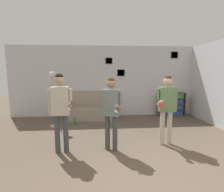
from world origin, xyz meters
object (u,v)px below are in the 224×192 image
Objects in this scene: person_player_foreground_left at (60,105)px; bottle_on_floor at (75,122)px; floor_lamp at (53,89)px; person_player_foreground_center at (111,107)px; bookshelf at (171,104)px; couch at (89,110)px; person_watcher_holding_cup at (167,103)px; drinking_cup at (166,91)px.

bottle_on_floor is (0.01, 1.97, -0.95)m from person_player_foreground_left.
floor_lamp reaches higher than bottle_on_floor.
person_player_foreground_center is at bearing 1.84° from person_player_foreground_left.
bookshelf is at bearing 14.08° from floor_lamp.
person_player_foreground_center is (1.68, -1.80, -0.23)m from floor_lamp.
couch is 3.22m from person_watcher_holding_cup.
bookshelf is at bearing 14.41° from bottle_on_floor.
couch is at bearing -176.33° from drinking_cup.
floor_lamp is 1.02× the size of person_player_foreground_left.
person_player_foreground_left is at bearing -139.51° from drinking_cup.
person_player_foreground_left is at bearing -178.16° from person_player_foreground_center.
couch is at bearing 128.28° from person_watcher_holding_cup.
person_player_foreground_left reaches higher than bottle_on_floor.
bookshelf is 9.58× the size of drinking_cup.
person_player_foreground_left is 4.47m from drinking_cup.
couch is 1.65m from floor_lamp.
couch is 0.96× the size of person_player_foreground_left.
floor_lamp is 4.16m from drinking_cup.
person_player_foreground_center is (-2.58, -2.87, 0.53)m from bookshelf.
person_watcher_holding_cup is (2.40, 0.25, -0.04)m from person_player_foreground_left.
floor_lamp is at bearing -167.86° from bottle_on_floor.
floor_lamp is 6.63× the size of bottle_on_floor.
couch is at bearing -176.61° from bookshelf.
floor_lamp is 1.05× the size of person_watcher_holding_cup.
person_watcher_holding_cup is 2.84m from drinking_cup.
couch is 1.56× the size of bookshelf.
floor_lamp is 2.47m from person_player_foreground_center.
person_player_foreground_left reaches higher than drinking_cup.
person_player_foreground_left is at bearing -174.05° from person_watcher_holding_cup.
drinking_cup is (2.95, 0.19, 0.66)m from couch.
drinking_cup is (3.40, 2.90, -0.08)m from person_player_foreground_left.
person_player_foreground_left reaches higher than person_watcher_holding_cup.
drinking_cup is (4.01, 1.07, -0.25)m from floor_lamp.
drinking_cup is at bearing 50.91° from person_player_foreground_center.
bookshelf is at bearing 64.71° from person_watcher_holding_cup.
bottle_on_floor is at bearing 12.14° from floor_lamp.
bottle_on_floor is (-3.64, -0.94, -0.35)m from bookshelf.
couch is at bearing 39.72° from floor_lamp.
bookshelf is 0.65× the size of person_player_foreground_center.
person_watcher_holding_cup is at bearing -51.72° from couch.
person_player_foreground_left is 15.56× the size of drinking_cup.
drinking_cup is at bearing 14.91° from floor_lamp.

